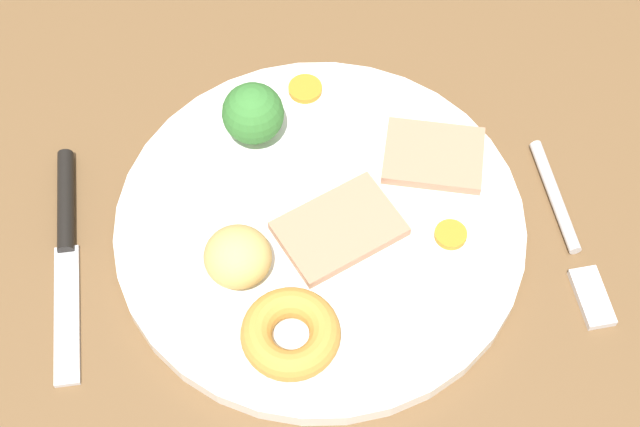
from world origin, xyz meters
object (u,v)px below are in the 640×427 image
(roast_potato_left, at_px, (238,257))
(fork, at_px, (570,237))
(yorkshire_pudding, at_px, (291,334))
(knife, at_px, (66,241))
(broccoli_floret, at_px, (253,114))
(carrot_coin_front, at_px, (451,235))
(carrot_coin_back, at_px, (305,89))
(meat_slice_under, at_px, (434,155))
(dinner_plate, at_px, (320,226))
(meat_slice_main, at_px, (339,229))

(roast_potato_left, height_order, fork, roast_potato_left)
(yorkshire_pudding, relative_size, knife, 0.36)
(broccoli_floret, xyz_separation_m, fork, (-0.22, 0.11, -0.04))
(carrot_coin_front, relative_size, knife, 0.12)
(yorkshire_pudding, relative_size, carrot_coin_back, 2.52)
(carrot_coin_back, xyz_separation_m, knife, (0.18, 0.11, -0.01))
(meat_slice_under, relative_size, fork, 0.47)
(roast_potato_left, distance_m, broccoli_floret, 0.12)
(dinner_plate, bearing_deg, meat_slice_under, -154.02)
(meat_slice_main, distance_m, fork, 0.17)
(carrot_coin_front, xyz_separation_m, carrot_coin_back, (0.09, -0.14, -0.00))
(roast_potato_left, bearing_deg, dinner_plate, -150.62)
(dinner_plate, bearing_deg, carrot_coin_front, 165.35)
(carrot_coin_front, bearing_deg, dinner_plate, -14.65)
(roast_potato_left, bearing_deg, carrot_coin_back, -112.26)
(knife, bearing_deg, meat_slice_under, 95.83)
(dinner_plate, relative_size, yorkshire_pudding, 4.44)
(carrot_coin_front, distance_m, carrot_coin_back, 0.17)
(knife, bearing_deg, dinner_plate, 85.55)
(meat_slice_under, distance_m, fork, 0.11)
(yorkshire_pudding, bearing_deg, roast_potato_left, -61.92)
(meat_slice_under, height_order, carrot_coin_front, meat_slice_under)
(fork, distance_m, knife, 0.36)
(knife, bearing_deg, carrot_coin_front, 81.73)
(carrot_coin_back, xyz_separation_m, broccoli_floret, (0.04, 0.04, 0.03))
(meat_slice_main, xyz_separation_m, roast_potato_left, (0.07, 0.02, 0.02))
(carrot_coin_back, bearing_deg, meat_slice_under, 139.43)
(roast_potato_left, distance_m, knife, 0.13)
(carrot_coin_back, bearing_deg, roast_potato_left, 67.74)
(yorkshire_pudding, distance_m, carrot_coin_front, 0.14)
(roast_potato_left, xyz_separation_m, carrot_coin_back, (-0.06, -0.15, -0.02))
(meat_slice_main, distance_m, carrot_coin_front, 0.08)
(meat_slice_under, relative_size, yorkshire_pudding, 1.10)
(carrot_coin_back, bearing_deg, carrot_coin_front, 121.65)
(dinner_plate, distance_m, broccoli_floret, 0.10)
(yorkshire_pudding, height_order, carrot_coin_front, yorkshire_pudding)
(carrot_coin_front, relative_size, broccoli_floret, 0.45)
(meat_slice_under, bearing_deg, carrot_coin_back, -40.57)
(meat_slice_under, height_order, broccoli_floret, broccoli_floret)
(dinner_plate, relative_size, carrot_coin_back, 11.19)
(meat_slice_under, bearing_deg, broccoli_floret, -15.52)
(roast_potato_left, relative_size, carrot_coin_front, 2.01)
(meat_slice_under, height_order, carrot_coin_back, meat_slice_under)
(carrot_coin_front, bearing_deg, carrot_coin_back, -58.35)
(dinner_plate, distance_m, meat_slice_under, 0.10)
(meat_slice_under, xyz_separation_m, carrot_coin_back, (0.09, -0.07, -0.00))
(roast_potato_left, bearing_deg, knife, -19.89)
(meat_slice_under, distance_m, knife, 0.27)
(broccoli_floret, bearing_deg, carrot_coin_back, -137.45)
(broccoli_floret, relative_size, fork, 0.33)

